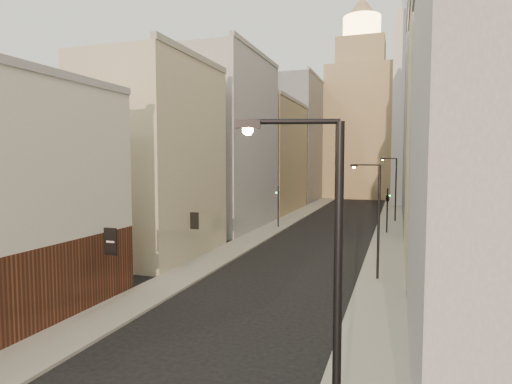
# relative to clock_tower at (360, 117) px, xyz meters

# --- Properties ---
(sidewalk_left) EXTENTS (3.00, 140.00, 0.15)m
(sidewalk_left) POSITION_rel_clock_tower_xyz_m (-5.50, -37.00, -17.56)
(sidewalk_left) COLOR gray
(sidewalk_left) RESTS_ON ground
(sidewalk_right) EXTENTS (3.00, 140.00, 0.15)m
(sidewalk_right) POSITION_rel_clock_tower_xyz_m (7.50, -37.00, -17.56)
(sidewalk_right) COLOR gray
(sidewalk_right) RESTS_ON ground
(left_bldg_beige) EXTENTS (8.00, 12.00, 16.00)m
(left_bldg_beige) POSITION_rel_clock_tower_xyz_m (-11.00, -66.00, -9.63)
(left_bldg_beige) COLOR #ACA388
(left_bldg_beige) RESTS_ON ground
(left_bldg_grey) EXTENTS (8.00, 16.00, 20.00)m
(left_bldg_grey) POSITION_rel_clock_tower_xyz_m (-11.00, -50.00, -7.63)
(left_bldg_grey) COLOR gray
(left_bldg_grey) RESTS_ON ground
(left_bldg_tan) EXTENTS (8.00, 18.00, 17.00)m
(left_bldg_tan) POSITION_rel_clock_tower_xyz_m (-11.00, -32.00, -9.13)
(left_bldg_tan) COLOR #8F7D5B
(left_bldg_tan) RESTS_ON ground
(left_bldg_wingrid) EXTENTS (8.00, 20.00, 24.00)m
(left_bldg_wingrid) POSITION_rel_clock_tower_xyz_m (-11.00, -12.00, -5.63)
(left_bldg_wingrid) COLOR gray
(left_bldg_wingrid) RESTS_ON ground
(right_bldg_beige) EXTENTS (8.00, 16.00, 20.00)m
(right_bldg_beige) POSITION_rel_clock_tower_xyz_m (13.00, -62.00, -7.63)
(right_bldg_beige) COLOR #ACA388
(right_bldg_beige) RESTS_ON ground
(right_bldg_wingrid) EXTENTS (8.00, 20.00, 26.00)m
(right_bldg_wingrid) POSITION_rel_clock_tower_xyz_m (13.00, -42.00, -4.63)
(right_bldg_wingrid) COLOR gray
(right_bldg_wingrid) RESTS_ON ground
(highrise) EXTENTS (21.00, 23.00, 51.20)m
(highrise) POSITION_rel_clock_tower_xyz_m (19.00, -14.00, 8.02)
(highrise) COLOR gray
(highrise) RESTS_ON ground
(clock_tower) EXTENTS (14.00, 14.00, 44.90)m
(clock_tower) POSITION_rel_clock_tower_xyz_m (0.00, 0.00, 0.00)
(clock_tower) COLOR #8F7D5B
(clock_tower) RESTS_ON ground
(white_tower) EXTENTS (8.00, 8.00, 41.50)m
(white_tower) POSITION_rel_clock_tower_xyz_m (11.00, -14.00, 0.97)
(white_tower) COLOR silver
(white_tower) RESTS_ON ground
(streetlamp_near) EXTENTS (2.26, 0.81, 8.85)m
(streetlamp_near) POSITION_rel_clock_tower_xyz_m (7.03, -88.06, -12.58)
(streetlamp_near) COLOR black
(streetlamp_near) RESTS_ON ground
(streetlamp_mid) EXTENTS (2.02, 0.54, 7.75)m
(streetlamp_mid) POSITION_rel_clock_tower_xyz_m (7.04, -68.08, -13.20)
(streetlamp_mid) COLOR black
(streetlamp_mid) RESTS_ON ground
(streetlamp_far) EXTENTS (2.04, 1.06, 8.34)m
(streetlamp_far) POSITION_rel_clock_tower_xyz_m (7.87, -39.19, -12.87)
(streetlamp_far) COLOR black
(streetlamp_far) RESTS_ON ground
(traffic_light_left) EXTENTS (0.57, 0.47, 5.00)m
(traffic_light_left) POSITION_rel_clock_tower_xyz_m (-5.10, -48.51, -13.99)
(traffic_light_left) COLOR black
(traffic_light_left) RESTS_ON ground
(traffic_light_right) EXTENTS (0.72, 0.72, 5.00)m
(traffic_light_right) POSITION_rel_clock_tower_xyz_m (7.30, -48.82, -13.82)
(traffic_light_right) COLOR black
(traffic_light_right) RESTS_ON ground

